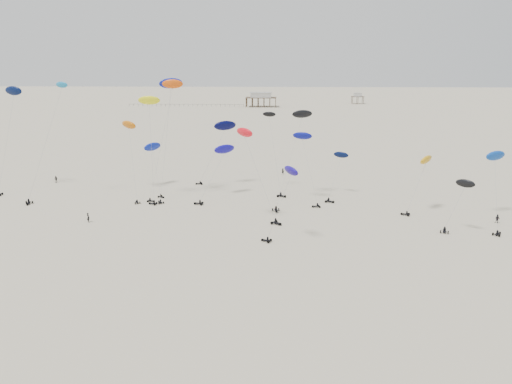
# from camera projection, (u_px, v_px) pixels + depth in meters

# --- Properties ---
(ground_plane) EXTENTS (900.00, 900.00, 0.00)m
(ground_plane) POSITION_uv_depth(u_px,v_px,m) (271.00, 139.00, 197.19)
(ground_plane) COLOR beige
(pavilion_main) EXTENTS (21.00, 13.00, 9.80)m
(pavilion_main) POSITION_uv_depth(u_px,v_px,m) (261.00, 100.00, 341.69)
(pavilion_main) COLOR brown
(pavilion_main) RESTS_ON ground
(pavilion_small) EXTENTS (9.00, 7.00, 8.00)m
(pavilion_small) POSITION_uv_depth(u_px,v_px,m) (357.00, 99.00, 367.40)
(pavilion_small) COLOR brown
(pavilion_small) RESTS_ON ground
(pier_fence) EXTENTS (80.20, 0.20, 1.50)m
(pier_fence) POSITION_uv_depth(u_px,v_px,m) (186.00, 105.00, 345.13)
(pier_fence) COLOR black
(pier_fence) RESTS_ON ground
(rig_0) EXTENTS (8.74, 17.51, 22.73)m
(rig_0) POSITION_uv_depth(u_px,v_px,m) (296.00, 136.00, 106.96)
(rig_0) COLOR black
(rig_0) RESTS_ON ground
(rig_1) EXTENTS (6.00, 4.32, 9.35)m
(rig_1) POSITION_uv_depth(u_px,v_px,m) (456.00, 205.00, 87.12)
(rig_1) COLOR black
(rig_1) RESTS_ON ground
(rig_2) EXTENTS (6.67, 5.18, 12.69)m
(rig_2) POSITION_uv_depth(u_px,v_px,m) (285.00, 187.00, 82.14)
(rig_2) COLOR black
(rig_2) RESTS_ON ground
(rig_3) EXTENTS (7.67, 12.56, 25.64)m
(rig_3) POSITION_uv_depth(u_px,v_px,m) (44.00, 146.00, 106.72)
(rig_3) COLOR black
(rig_3) RESTS_ON ground
(rig_4) EXTENTS (9.57, 7.74, 17.60)m
(rig_4) POSITION_uv_depth(u_px,v_px,m) (254.00, 160.00, 92.09)
(rig_4) COLOR black
(rig_4) RESTS_ON ground
(rig_5) EXTENTS (7.62, 16.93, 17.66)m
(rig_5) POSITION_uv_depth(u_px,v_px,m) (496.00, 169.00, 94.51)
(rig_5) COLOR black
(rig_5) RESTS_ON ground
(rig_6) EXTENTS (8.01, 16.12, 15.49)m
(rig_6) POSITION_uv_depth(u_px,v_px,m) (153.00, 151.00, 119.21)
(rig_6) COLOR black
(rig_6) RESTS_ON ground
(rig_7) EXTENTS (6.00, 11.78, 18.95)m
(rig_7) POSITION_uv_depth(u_px,v_px,m) (275.00, 155.00, 113.24)
(rig_7) COLOR black
(rig_7) RESTS_ON ground
(rig_8) EXTENTS (8.51, 17.22, 19.94)m
(rig_8) POSITION_uv_depth(u_px,v_px,m) (130.00, 133.00, 114.39)
(rig_8) COLOR black
(rig_8) RESTS_ON ground
(rig_9) EXTENTS (6.24, 9.92, 15.40)m
(rig_9) POSITION_uv_depth(u_px,v_px,m) (305.00, 149.00, 106.02)
(rig_9) COLOR black
(rig_9) RESTS_ON ground
(rig_10) EXTENTS (7.59, 8.02, 11.76)m
(rig_10) POSITION_uv_depth(u_px,v_px,m) (423.00, 169.00, 98.80)
(rig_10) COLOR black
(rig_10) RESTS_ON ground
(rig_11) EXTENTS (6.27, 11.71, 12.11)m
(rig_11) POSITION_uv_depth(u_px,v_px,m) (337.00, 172.00, 110.37)
(rig_11) COLOR black
(rig_11) RESTS_ON ground
(rig_12) EXTENTS (5.40, 10.35, 22.56)m
(rig_12) POSITION_uv_depth(u_px,v_px,m) (150.00, 116.00, 107.39)
(rig_12) COLOR black
(rig_12) RESTS_ON ground
(rig_13) EXTENTS (10.33, 4.71, 15.86)m
(rig_13) POSITION_uv_depth(u_px,v_px,m) (223.00, 131.00, 120.25)
(rig_13) COLOR black
(rig_13) RESTS_ON ground
(rig_14) EXTENTS (7.51, 8.44, 25.66)m
(rig_14) POSITION_uv_depth(u_px,v_px,m) (169.00, 102.00, 107.16)
(rig_14) COLOR black
(rig_14) RESTS_ON ground
(rig_15) EXTENTS (5.91, 14.53, 26.55)m
(rig_15) POSITION_uv_depth(u_px,v_px,m) (170.00, 94.00, 109.58)
(rig_15) COLOR black
(rig_15) RESTS_ON ground
(rig_16) EXTENTS (5.26, 12.98, 24.34)m
(rig_16) POSITION_uv_depth(u_px,v_px,m) (11.00, 106.00, 115.77)
(rig_16) COLOR black
(rig_16) RESTS_ON ground
(rig_17) EXTENTS (8.15, 12.99, 13.73)m
(rig_17) POSITION_uv_depth(u_px,v_px,m) (220.00, 158.00, 110.35)
(rig_17) COLOR black
(rig_17) RESTS_ON ground
(spectator_0) EXTENTS (0.92, 0.91, 2.11)m
(spectator_0) POSITION_uv_depth(u_px,v_px,m) (89.00, 222.00, 93.30)
(spectator_0) COLOR black
(spectator_0) RESTS_ON ground
(spectator_1) EXTENTS (1.07, 1.01, 1.91)m
(spectator_1) POSITION_uv_depth(u_px,v_px,m) (497.00, 223.00, 92.79)
(spectator_1) COLOR black
(spectator_1) RESTS_ON ground
(spectator_2) EXTENTS (1.26, 0.79, 2.00)m
(spectator_2) POSITION_uv_depth(u_px,v_px,m) (56.00, 183.00, 124.28)
(spectator_2) COLOR black
(spectator_2) RESTS_ON ground
(spectator_3) EXTENTS (0.80, 0.63, 1.95)m
(spectator_3) POSITION_uv_depth(u_px,v_px,m) (283.00, 174.00, 133.61)
(spectator_3) COLOR black
(spectator_3) RESTS_ON ground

